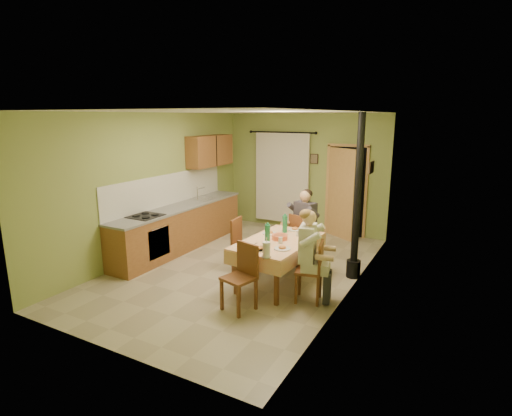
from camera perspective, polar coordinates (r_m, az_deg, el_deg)
The scene contains 17 objects.
floor at distance 7.41m, azimuth -2.09°, elevation -8.64°, with size 4.00×6.00×0.01m, color tan.
room_shell at distance 6.94m, azimuth -2.22°, elevation 5.45°, with size 4.04×6.04×2.82m.
kitchen_run at distance 8.50m, azimuth -10.71°, elevation -2.57°, with size 0.64×3.64×1.56m.
upper_cabinets at distance 9.33m, azimuth -6.57°, elevation 8.13°, with size 0.35×1.40×0.70m, color brown.
curtain at distance 9.82m, azimuth 3.69°, elevation 4.39°, with size 1.70×0.07×2.22m.
doorway at distance 9.29m, azimuth 12.43°, elevation 2.29°, with size 0.96×0.47×2.15m.
dining_table at distance 6.65m, azimuth 3.13°, elevation -7.72°, with size 1.09×1.71×0.76m.
tableware at distance 6.42m, azimuth 2.83°, elevation -4.29°, with size 0.78×1.66×0.33m.
chair_far at distance 7.62m, azimuth 6.70°, elevation -5.77°, with size 0.51×0.51×0.96m.
chair_near at distance 5.85m, azimuth -2.37°, elevation -11.68°, with size 0.50×0.50×0.96m.
chair_right at distance 6.15m, azimuth 7.64°, elevation -10.54°, with size 0.45×0.45×0.93m.
chair_left at distance 7.18m, azimuth -1.54°, elevation -6.87°, with size 0.45×0.45×0.97m.
man_far at distance 7.46m, azimuth 6.88°, elevation -1.46°, with size 0.64×0.57×1.39m.
man_right at distance 5.94m, azimuth 7.69°, elevation -5.30°, with size 0.54×0.63×1.39m.
stove_flue at distance 6.93m, azimuth 14.11°, elevation -1.65°, with size 0.24×0.24×2.80m.
picture_back at distance 9.52m, azimuth 8.32°, elevation 6.96°, with size 0.19×0.03×0.23m, color black.
picture_right at distance 7.34m, azimuth 16.19°, elevation 5.59°, with size 0.03×0.31×0.21m, color brown.
Camera 1 is at (3.51, -5.92, 2.74)m, focal length 28.00 mm.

